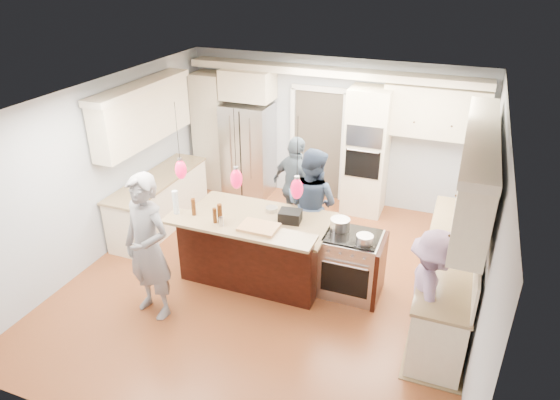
# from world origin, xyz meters

# --- Properties ---
(ground_plane) EXTENTS (6.00, 6.00, 0.00)m
(ground_plane) POSITION_xyz_m (0.00, 0.00, 0.00)
(ground_plane) COLOR brown
(ground_plane) RESTS_ON ground
(room_shell) EXTENTS (5.54, 6.04, 2.72)m
(room_shell) POSITION_xyz_m (0.00, 0.00, 1.82)
(room_shell) COLOR #B2BCC6
(room_shell) RESTS_ON ground
(refrigerator) EXTENTS (0.90, 0.70, 1.80)m
(refrigerator) POSITION_xyz_m (-1.55, 2.64, 0.90)
(refrigerator) COLOR #B7B7BC
(refrigerator) RESTS_ON ground
(oven_column) EXTENTS (0.72, 0.69, 2.30)m
(oven_column) POSITION_xyz_m (0.75, 2.67, 1.15)
(oven_column) COLOR #F2E7C4
(oven_column) RESTS_ON ground
(back_upper_cabinets) EXTENTS (5.30, 0.61, 2.54)m
(back_upper_cabinets) POSITION_xyz_m (-0.75, 2.76, 1.67)
(back_upper_cabinets) COLOR #F2E7C4
(back_upper_cabinets) RESTS_ON ground
(right_counter_run) EXTENTS (0.64, 3.10, 2.51)m
(right_counter_run) POSITION_xyz_m (2.44, 0.30, 1.06)
(right_counter_run) COLOR #F2E7C4
(right_counter_run) RESTS_ON ground
(left_cabinets) EXTENTS (0.64, 2.30, 2.51)m
(left_cabinets) POSITION_xyz_m (-2.44, 0.80, 1.06)
(left_cabinets) COLOR #F2E7C4
(left_cabinets) RESTS_ON ground
(kitchen_island) EXTENTS (2.10, 1.46, 1.12)m
(kitchen_island) POSITION_xyz_m (-0.25, 0.07, 0.49)
(kitchen_island) COLOR black
(kitchen_island) RESTS_ON ground
(island_range) EXTENTS (0.82, 0.71, 0.92)m
(island_range) POSITION_xyz_m (1.16, 0.15, 0.46)
(island_range) COLOR #B7B7BC
(island_range) RESTS_ON ground
(pendant_lights) EXTENTS (1.75, 0.15, 1.03)m
(pendant_lights) POSITION_xyz_m (-0.25, -0.51, 1.80)
(pendant_lights) COLOR black
(pendant_lights) RESTS_ON ground
(person_bar_end) EXTENTS (0.81, 0.62, 1.99)m
(person_bar_end) POSITION_xyz_m (-1.18, -1.22, 0.99)
(person_bar_end) COLOR gray
(person_bar_end) RESTS_ON ground
(person_far_left) EXTENTS (1.04, 0.91, 1.80)m
(person_far_left) POSITION_xyz_m (0.32, 0.85, 0.90)
(person_far_left) COLOR #30415E
(person_far_left) RESTS_ON ground
(person_far_right) EXTENTS (1.10, 0.81, 1.73)m
(person_far_right) POSITION_xyz_m (-0.13, 1.41, 0.86)
(person_far_right) COLOR slate
(person_far_right) RESTS_ON ground
(person_range_side) EXTENTS (0.89, 1.17, 1.61)m
(person_range_side) POSITION_xyz_m (2.25, -0.62, 0.80)
(person_range_side) COLOR #997AA5
(person_range_side) RESTS_ON ground
(floor_rug) EXTENTS (0.69, 1.01, 0.01)m
(floor_rug) POSITION_xyz_m (2.40, -0.75, 0.01)
(floor_rug) COLOR olive
(floor_rug) RESTS_ON ground
(water_bottle) EXTENTS (0.09, 0.09, 0.34)m
(water_bottle) POSITION_xyz_m (-1.20, -0.49, 1.29)
(water_bottle) COLOR silver
(water_bottle) RESTS_ON kitchen_island
(beer_bottle_a) EXTENTS (0.08, 0.08, 0.24)m
(beer_bottle_a) POSITION_xyz_m (-0.95, -0.44, 1.24)
(beer_bottle_a) COLOR #47230C
(beer_bottle_a) RESTS_ON kitchen_island
(beer_bottle_b) EXTENTS (0.06, 0.06, 0.21)m
(beer_bottle_b) POSITION_xyz_m (-0.58, -0.53, 1.23)
(beer_bottle_b) COLOR #47230C
(beer_bottle_b) RESTS_ON kitchen_island
(beer_bottle_c) EXTENTS (0.07, 0.07, 0.26)m
(beer_bottle_c) POSITION_xyz_m (-0.53, -0.48, 1.25)
(beer_bottle_c) COLOR #47230C
(beer_bottle_c) RESTS_ON kitchen_island
(drink_can) EXTENTS (0.07, 0.07, 0.12)m
(drink_can) POSITION_xyz_m (-0.47, -0.57, 1.18)
(drink_can) COLOR #B7B7BC
(drink_can) RESTS_ON kitchen_island
(cutting_board) EXTENTS (0.50, 0.36, 0.04)m
(cutting_board) POSITION_xyz_m (0.02, -0.47, 1.14)
(cutting_board) COLOR tan
(cutting_board) RESTS_ON kitchen_island
(pot_large) EXTENTS (0.27, 0.27, 0.16)m
(pot_large) POSITION_xyz_m (0.93, 0.24, 1.00)
(pot_large) COLOR #B7B7BC
(pot_large) RESTS_ON island_range
(pot_small) EXTENTS (0.23, 0.23, 0.11)m
(pot_small) POSITION_xyz_m (1.32, 0.01, 0.98)
(pot_small) COLOR #B7B7BC
(pot_small) RESTS_ON island_range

